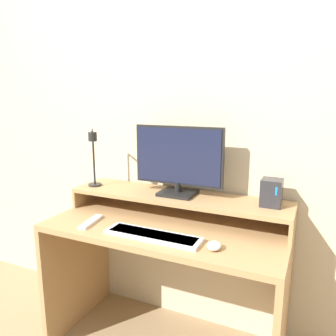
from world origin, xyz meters
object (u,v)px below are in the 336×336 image
(monitor, at_px, (178,160))
(keyboard, at_px, (153,235))
(desk_lamp, at_px, (93,155))
(mouse, at_px, (214,246))
(router_dock, at_px, (271,193))
(remote_control, at_px, (91,222))

(monitor, xyz_separation_m, keyboard, (0.01, -0.34, -0.30))
(desk_lamp, xyz_separation_m, keyboard, (0.51, -0.23, -0.31))
(monitor, distance_m, mouse, 0.55)
(monitor, relative_size, desk_lamp, 1.45)
(monitor, height_order, mouse, monitor)
(mouse, bearing_deg, monitor, 133.23)
(desk_lamp, relative_size, mouse, 4.56)
(keyboard, distance_m, mouse, 0.30)
(router_dock, xyz_separation_m, mouse, (-0.18, -0.35, -0.17))
(router_dock, height_order, keyboard, router_dock)
(router_dock, xyz_separation_m, keyboard, (-0.49, -0.35, -0.18))
(monitor, height_order, keyboard, monitor)
(monitor, xyz_separation_m, router_dock, (0.50, 0.02, -0.13))
(keyboard, height_order, mouse, mouse)
(router_dock, relative_size, mouse, 1.77)
(router_dock, bearing_deg, remote_control, -159.23)
(desk_lamp, height_order, router_dock, desk_lamp)
(keyboard, bearing_deg, desk_lamp, 155.18)
(mouse, bearing_deg, desk_lamp, 163.79)
(keyboard, bearing_deg, router_dock, 35.78)
(desk_lamp, height_order, remote_control, desk_lamp)
(monitor, xyz_separation_m, mouse, (0.32, -0.34, -0.30))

